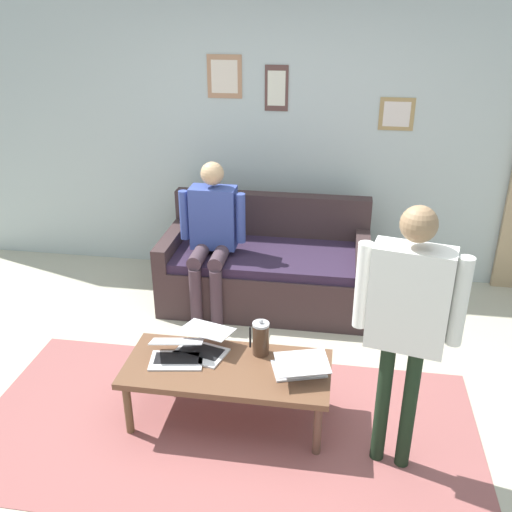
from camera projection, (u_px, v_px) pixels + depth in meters
ground_plane at (245, 411)px, 3.72m from camera, size 7.68×7.68×0.00m
area_rug at (225, 427)px, 3.57m from camera, size 3.14×1.57×0.01m
back_wall at (286, 132)px, 5.13m from camera, size 7.04×0.11×2.70m
couch at (267, 268)px, 4.96m from camera, size 1.75×0.88×0.88m
coffee_table at (227, 372)px, 3.51m from camera, size 1.27×0.57×0.40m
laptop_left at (203, 345)px, 3.63m from camera, size 0.40×0.40×0.14m
laptop_center at (300, 367)px, 3.41m from camera, size 0.38×0.37×0.13m
laptop_right at (177, 354)px, 3.54m from camera, size 0.37×0.31×0.14m
french_press at (261, 338)px, 3.57m from camera, size 0.13×0.11×0.25m
person_standing at (408, 310)px, 2.90m from camera, size 0.56×0.26×1.58m
person_seated at (212, 230)px, 4.64m from camera, size 0.55×0.51×1.28m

